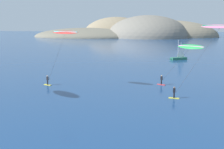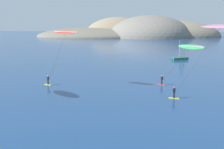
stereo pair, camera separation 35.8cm
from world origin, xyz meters
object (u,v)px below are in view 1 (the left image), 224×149
(kitesurfer_pink, at_px, (216,33))
(sailboat_near, at_px, (178,58))
(kitesurfer_red, at_px, (63,38))
(kitesurfer_green, at_px, (188,50))

(kitesurfer_pink, bearing_deg, sailboat_near, 90.51)
(sailboat_near, distance_m, kitesurfer_pink, 44.17)
(sailboat_near, height_order, kitesurfer_red, kitesurfer_red)
(sailboat_near, xyz_separation_m, kitesurfer_red, (-22.09, -37.81, 7.65))
(kitesurfer_red, xyz_separation_m, kitesurfer_pink, (22.48, -5.49, 1.10))
(kitesurfer_red, distance_m, kitesurfer_pink, 23.17)
(kitesurfer_green, relative_size, kitesurfer_pink, 0.70)
(sailboat_near, bearing_deg, kitesurfer_red, -120.30)
(sailboat_near, distance_m, kitesurfer_green, 37.20)
(kitesurfer_green, height_order, kitesurfer_red, kitesurfer_red)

